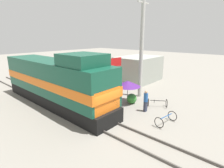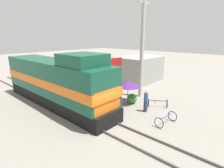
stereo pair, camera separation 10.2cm
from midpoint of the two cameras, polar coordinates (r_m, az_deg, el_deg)
The scene contains 12 objects.
ground_plane at distance 12.77m, azimuth -4.05°, elevation -12.76°, with size 120.00×120.00×0.00m, color gray.
rail_near at distance 12.31m, azimuth -6.51°, elevation -13.58°, with size 0.08×41.52×0.15m, color #4C4742.
rail_far at distance 13.19m, azimuth -1.79°, elevation -11.39°, with size 0.08×41.52×0.15m, color #4C4742.
locomotive at distance 16.08m, azimuth -17.80°, elevation 0.61°, with size 2.90×13.60×4.83m.
utility_pole at distance 17.42m, azimuth 9.48°, elevation 12.35°, with size 1.80×0.38×10.19m.
vendor_umbrella at distance 15.89m, azimuth 4.97°, elevation 0.14°, with size 2.30×2.30×2.12m.
billboard_sign at distance 20.53m, azimuth 0.60°, elevation 6.31°, with size 2.51×0.12×3.57m.
shrub_cluster at distance 16.26m, azimuth 6.27°, elevation -4.72°, with size 0.91×0.91×0.91m, color #388C38.
person_bystander at distance 14.50m, azimuth 10.74°, elevation -5.19°, with size 0.34×0.34×1.80m.
bicycle at distance 15.90m, azimuth 14.40°, elevation -5.94°, with size 1.49×1.75×0.72m.
bicycle_spare at distance 13.07m, azimuth 16.98°, elevation -10.86°, with size 1.77×0.99×0.75m.
building_block_distant at distance 24.35m, azimuth 8.47°, elevation 4.91°, with size 6.18×4.36×3.36m, color #999E93.
Camera 1 is at (-7.87, -8.07, 6.00)m, focal length 28.00 mm.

